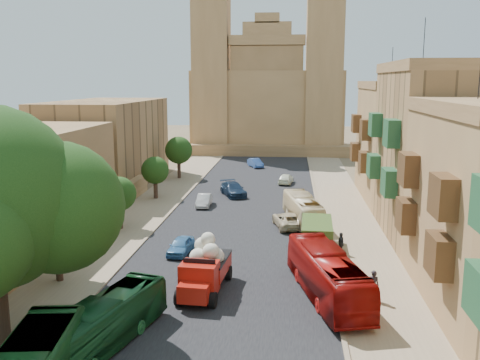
% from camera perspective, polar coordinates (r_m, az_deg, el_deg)
% --- Properties ---
extents(road_surface, '(14.00, 140.00, 0.01)m').
position_cam_1_polar(road_surface, '(50.27, 0.44, -3.65)').
color(road_surface, black).
rests_on(road_surface, ground).
extents(sidewalk_east, '(5.00, 140.00, 0.01)m').
position_cam_1_polar(sidewalk_east, '(50.35, 11.30, -3.83)').
color(sidewalk_east, '#8D785C').
rests_on(sidewalk_east, ground).
extents(sidewalk_west, '(5.00, 140.00, 0.01)m').
position_cam_1_polar(sidewalk_west, '(51.96, -10.07, -3.34)').
color(sidewalk_west, '#8D785C').
rests_on(sidewalk_west, ground).
extents(kerb_east, '(0.25, 140.00, 0.12)m').
position_cam_1_polar(kerb_east, '(50.14, 8.45, -3.74)').
color(kerb_east, '#8D785C').
rests_on(kerb_east, ground).
extents(kerb_west, '(0.25, 140.00, 0.12)m').
position_cam_1_polar(kerb_west, '(51.34, -7.38, -3.37)').
color(kerb_west, '#8D785C').
rests_on(kerb_west, ground).
extents(townhouse_c, '(9.00, 14.00, 17.40)m').
position_cam_1_polar(townhouse_c, '(45.40, 20.37, 3.02)').
color(townhouse_c, '#A17649').
rests_on(townhouse_c, ground).
extents(townhouse_d, '(9.00, 14.00, 15.90)m').
position_cam_1_polar(townhouse_d, '(59.03, 16.92, 4.09)').
color(townhouse_d, '#976F44').
rests_on(townhouse_d, ground).
extents(west_wall, '(1.00, 40.00, 1.80)m').
position_cam_1_polar(west_wall, '(43.59, -17.46, -5.16)').
color(west_wall, '#976F44').
rests_on(west_wall, ground).
extents(west_building_mid, '(10.00, 22.00, 10.00)m').
position_cam_1_polar(west_building_mid, '(66.82, -14.04, 3.93)').
color(west_building_mid, '#A17649').
rests_on(west_building_mid, ground).
extents(church, '(28.00, 22.50, 36.30)m').
position_cam_1_polar(church, '(97.30, 3.03, 8.87)').
color(church, '#976F44').
rests_on(church, ground).
extents(street_tree_a, '(3.54, 3.54, 5.44)m').
position_cam_1_polar(street_tree_a, '(34.84, -19.00, -4.49)').
color(street_tree_a, '#35241A').
rests_on(street_tree_a, ground).
extents(street_tree_b, '(2.90, 2.90, 4.46)m').
position_cam_1_polar(street_tree_b, '(45.86, -12.79, -1.49)').
color(street_tree_b, '#35241A').
rests_on(street_tree_b, ground).
extents(street_tree_c, '(2.92, 2.92, 4.48)m').
position_cam_1_polar(street_tree_c, '(57.16, -9.05, 1.01)').
color(street_tree_c, '#35241A').
rests_on(street_tree_c, ground).
extents(street_tree_d, '(3.49, 3.49, 5.36)m').
position_cam_1_polar(street_tree_d, '(68.63, -6.56, 3.16)').
color(street_tree_d, '#35241A').
rests_on(street_tree_d, ground).
extents(red_truck, '(2.71, 5.96, 3.39)m').
position_cam_1_polar(red_truck, '(31.97, -3.78, -9.30)').
color(red_truck, '#AD180D').
rests_on(red_truck, ground).
extents(olive_pickup, '(2.47, 5.15, 2.10)m').
position_cam_1_polar(olive_pickup, '(40.22, 8.18, -5.90)').
color(olive_pickup, '#3C5720').
rests_on(olive_pickup, ground).
extents(bus_green_north, '(4.15, 8.80, 2.39)m').
position_cam_1_polar(bus_green_north, '(26.61, -14.26, -14.55)').
color(bus_green_north, '#154923').
rests_on(bus_green_north, ground).
extents(bus_red_east, '(4.63, 10.21, 2.77)m').
position_cam_1_polar(bus_red_east, '(31.49, 9.29, -9.95)').
color(bus_red_east, '#8D0A08').
rests_on(bus_red_east, ground).
extents(bus_cream_east, '(3.65, 8.92, 2.42)m').
position_cam_1_polar(bus_cream_east, '(47.33, 6.71, -3.12)').
color(bus_cream_east, beige).
rests_on(bus_cream_east, ground).
extents(car_blue_a, '(1.70, 3.61, 1.19)m').
position_cam_1_polar(car_blue_a, '(39.10, -6.34, -6.99)').
color(car_blue_a, teal).
rests_on(car_blue_a, ground).
extents(car_white_a, '(1.39, 3.68, 1.20)m').
position_cam_1_polar(car_white_a, '(53.32, -3.87, -2.19)').
color(car_white_a, silver).
rests_on(car_white_a, ground).
extents(car_cream, '(3.10, 4.97, 1.28)m').
position_cam_1_polar(car_cream, '(45.83, 5.15, -4.28)').
color(car_cream, beige).
rests_on(car_cream, ground).
extents(car_dkblue, '(3.72, 5.34, 1.44)m').
position_cam_1_polar(car_dkblue, '(58.07, -0.72, -0.99)').
color(car_dkblue, '#152741').
rests_on(car_dkblue, ground).
extents(car_white_b, '(2.06, 3.87, 1.25)m').
position_cam_1_polar(car_white_b, '(65.06, 4.93, 0.14)').
color(car_white_b, white).
rests_on(car_white_b, ground).
extents(car_blue_b, '(2.70, 3.97, 1.24)m').
position_cam_1_polar(car_blue_b, '(77.37, 1.65, 1.84)').
color(car_blue_b, '#3357A3').
rests_on(car_blue_b, ground).
extents(pedestrian_a, '(0.69, 0.48, 1.82)m').
position_cam_1_polar(pedestrian_a, '(31.74, 14.01, -10.87)').
color(pedestrian_a, '#262229').
rests_on(pedestrian_a, ground).
extents(pedestrian_c, '(0.63, 1.01, 1.61)m').
position_cam_1_polar(pedestrian_c, '(39.41, 10.70, -6.65)').
color(pedestrian_c, '#2B2D32').
rests_on(pedestrian_c, ground).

